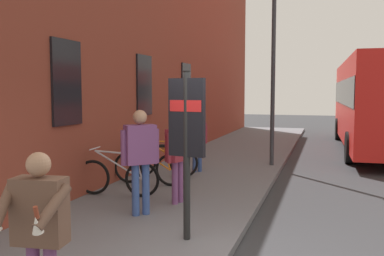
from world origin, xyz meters
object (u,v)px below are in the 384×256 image
(transit_info_sign, at_px, (187,128))
(pedestrian_crossing_street, at_px, (177,150))
(pedestrian_by_facade, at_px, (197,137))
(bicycle_leaning_wall, at_px, (118,177))
(city_bus, at_px, (378,100))
(street_lamp, at_px, (273,49))
(tourist_with_hotdogs, at_px, (39,222))
(bicycle_end_of_row, at_px, (149,168))
(bicycle_far_end, at_px, (163,161))
(pedestrian_near_bus, at_px, (140,151))

(transit_info_sign, xyz_separation_m, pedestrian_crossing_street, (1.79, 0.79, -0.59))
(transit_info_sign, distance_m, pedestrian_by_facade, 5.11)
(transit_info_sign, bearing_deg, bicycle_leaning_wall, 47.63)
(city_bus, xyz_separation_m, pedestrian_by_facade, (-6.68, 5.05, -0.87))
(pedestrian_by_facade, bearing_deg, street_lamp, -46.79)
(tourist_with_hotdogs, bearing_deg, pedestrian_by_facade, 6.57)
(bicycle_end_of_row, distance_m, bicycle_far_end, 0.90)
(bicycle_far_end, relative_size, tourist_with_hotdogs, 1.10)
(pedestrian_by_facade, bearing_deg, pedestrian_near_bus, -176.86)
(bicycle_leaning_wall, bearing_deg, bicycle_far_end, -4.65)
(tourist_with_hotdogs, bearing_deg, transit_info_sign, -10.74)
(bicycle_leaning_wall, bearing_deg, pedestrian_crossing_street, -96.40)
(pedestrian_by_facade, xyz_separation_m, pedestrian_crossing_street, (-3.09, -0.56, 0.08))
(bicycle_leaning_wall, height_order, city_bus, city_bus)
(pedestrian_by_facade, bearing_deg, bicycle_end_of_row, 161.72)
(pedestrian_by_facade, relative_size, pedestrian_near_bus, 0.84)
(bicycle_leaning_wall, xyz_separation_m, city_bus, (9.63, -5.82, 1.41))
(transit_info_sign, distance_m, city_bus, 12.15)
(pedestrian_by_facade, distance_m, tourist_with_hotdogs, 7.51)
(tourist_with_hotdogs, xyz_separation_m, street_lamp, (9.10, -0.89, 2.33))
(bicycle_far_end, height_order, pedestrian_by_facade, pedestrian_by_facade)
(street_lamp, bearing_deg, tourist_with_hotdogs, 174.44)
(street_lamp, bearing_deg, pedestrian_crossing_street, 165.97)
(city_bus, bearing_deg, transit_info_sign, 162.28)
(transit_info_sign, height_order, pedestrian_crossing_street, transit_info_sign)
(transit_info_sign, bearing_deg, city_bus, -17.72)
(transit_info_sign, xyz_separation_m, city_bus, (11.57, -3.70, 0.20))
(street_lamp, bearing_deg, pedestrian_near_bus, 164.86)
(bicycle_leaning_wall, distance_m, bicycle_far_end, 2.07)
(street_lamp, bearing_deg, pedestrian_by_facade, 133.21)
(bicycle_leaning_wall, distance_m, pedestrian_near_bus, 1.62)
(city_bus, distance_m, tourist_with_hotdogs, 14.78)
(pedestrian_near_bus, bearing_deg, bicycle_end_of_row, 20.12)
(pedestrian_crossing_street, bearing_deg, street_lamp, -14.03)
(bicycle_leaning_wall, xyz_separation_m, street_lamp, (4.58, -2.52, 2.93))
(bicycle_far_end, relative_size, city_bus, 0.17)
(pedestrian_near_bus, bearing_deg, street_lamp, -15.14)
(city_bus, bearing_deg, street_lamp, 146.80)
(bicycle_end_of_row, xyz_separation_m, transit_info_sign, (-3.10, -1.94, 1.21))
(pedestrian_near_bus, bearing_deg, transit_info_sign, -128.02)
(city_bus, bearing_deg, bicycle_leaning_wall, 148.82)
(bicycle_leaning_wall, distance_m, city_bus, 11.34)
(pedestrian_by_facade, distance_m, street_lamp, 3.38)
(bicycle_end_of_row, xyz_separation_m, city_bus, (8.47, -5.64, 1.41))
(bicycle_leaning_wall, bearing_deg, tourist_with_hotdogs, -160.07)
(bicycle_far_end, distance_m, transit_info_sign, 4.62)
(bicycle_far_end, height_order, street_lamp, street_lamp)
(bicycle_far_end, height_order, city_bus, city_bus)
(bicycle_far_end, bearing_deg, bicycle_end_of_row, -178.73)
(city_bus, height_order, street_lamp, street_lamp)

